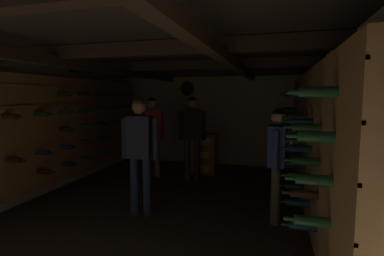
# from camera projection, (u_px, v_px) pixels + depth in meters

# --- Properties ---
(ground_plane) EXTENTS (8.40, 8.40, 0.00)m
(ground_plane) POSITION_uv_depth(u_px,v_px,m) (165.00, 208.00, 4.58)
(ground_plane) COLOR #473D33
(room_shell) EXTENTS (4.72, 6.52, 2.41)m
(room_shell) POSITION_uv_depth(u_px,v_px,m) (171.00, 116.00, 4.69)
(room_shell) COLOR beige
(room_shell) RESTS_ON ground_plane
(wine_crate_stack) EXTENTS (0.52, 0.35, 0.90)m
(wine_crate_stack) POSITION_uv_depth(u_px,v_px,m) (204.00, 154.00, 6.60)
(wine_crate_stack) COLOR olive
(wine_crate_stack) RESTS_ON ground_plane
(display_bottle) EXTENTS (0.08, 0.08, 0.35)m
(display_bottle) POSITION_uv_depth(u_px,v_px,m) (199.00, 127.00, 6.54)
(display_bottle) COLOR black
(display_bottle) RESTS_ON wine_crate_stack
(person_host_center) EXTENTS (0.54, 0.24, 1.69)m
(person_host_center) POSITION_uv_depth(u_px,v_px,m) (140.00, 146.00, 4.21)
(person_host_center) COLOR #232D4C
(person_host_center) RESTS_ON ground_plane
(person_guest_mid_right) EXTENTS (0.33, 0.54, 1.56)m
(person_guest_mid_right) POSITION_uv_depth(u_px,v_px,m) (277.00, 155.00, 4.02)
(person_guest_mid_right) COLOR brown
(person_guest_mid_right) RESTS_ON ground_plane
(person_guest_rear_center) EXTENTS (0.53, 0.38, 1.71)m
(person_guest_rear_center) POSITION_uv_depth(u_px,v_px,m) (192.00, 130.00, 5.95)
(person_guest_rear_center) COLOR #2D2D33
(person_guest_rear_center) RESTS_ON ground_plane
(person_guest_far_left) EXTENTS (0.48, 0.43, 1.69)m
(person_guest_far_left) POSITION_uv_depth(u_px,v_px,m) (152.00, 129.00, 6.28)
(person_guest_far_left) COLOR brown
(person_guest_far_left) RESTS_ON ground_plane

